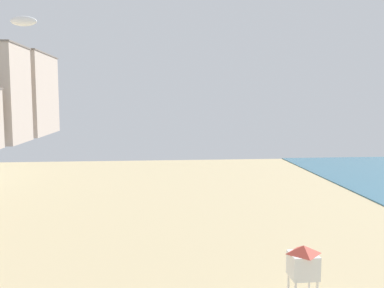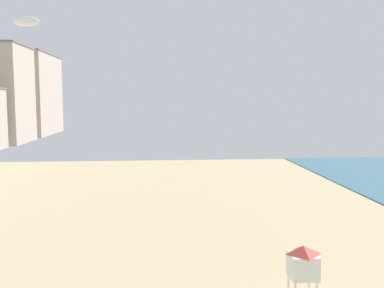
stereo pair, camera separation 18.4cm
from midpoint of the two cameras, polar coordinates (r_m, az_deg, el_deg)
name	(u,v)px [view 2 (the right image)]	position (r m, az deg, el deg)	size (l,w,h in m)	color
boardwalk_hotel_furthest	(15,94)	(110.70, -22.48, 6.16)	(17.66, 22.38, 19.13)	#C6B29E
lifeguard_stand	(303,263)	(18.82, 14.87, -15.04)	(1.10, 1.10, 2.55)	white
kite_white_parafoil	(26,21)	(38.40, -21.12, 15.02)	(2.09, 0.58, 0.81)	white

